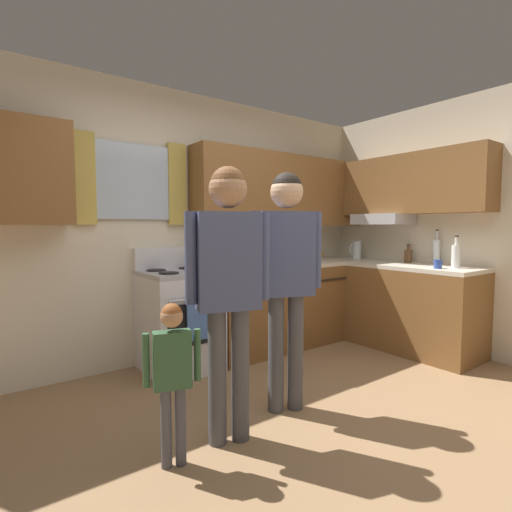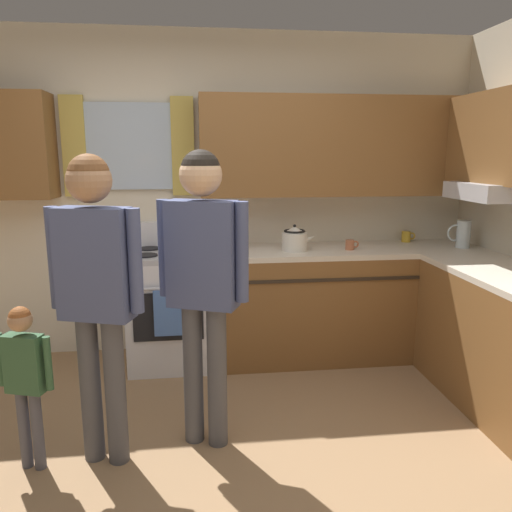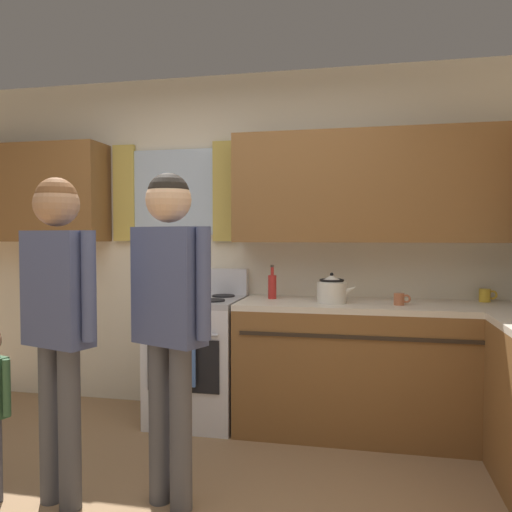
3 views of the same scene
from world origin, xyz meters
The scene contains 9 objects.
back_wall_unit centered at (0.06, 1.81, 1.47)m, with size 4.60×0.42×2.60m.
kitchen_counter_run centered at (1.50, 1.18, 0.45)m, with size 2.18×1.92×0.90m.
stove_oven centered at (-0.22, 1.54, 0.47)m, with size 0.63×0.67×1.10m.
bottle_sauce_red centered at (0.32, 1.62, 0.99)m, with size 0.06×0.06×0.25m.
cup_terracotta centered at (1.20, 1.46, 0.94)m, with size 0.11×0.07×0.08m.
mug_mustard_yellow centered at (1.79, 1.75, 0.95)m, with size 0.12×0.08×0.09m.
stovetop_kettle centered at (0.76, 1.48, 1.00)m, with size 0.27×0.20×0.21m.
adult_holding_child centered at (-0.51, 0.26, 1.04)m, with size 0.49×0.26×1.64m.
adult_in_plaid centered at (0.03, 0.36, 1.05)m, with size 0.48×0.29×1.67m.
Camera 3 is at (0.97, -2.01, 1.36)m, focal length 35.92 mm.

